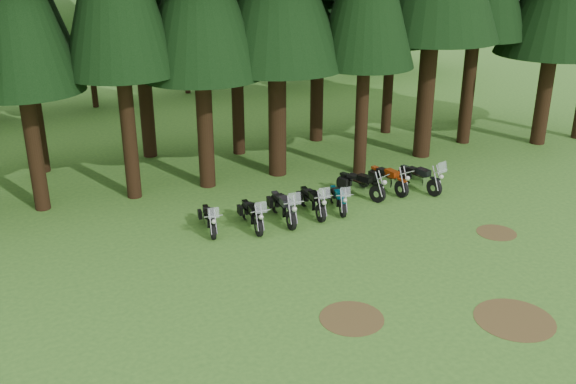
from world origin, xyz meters
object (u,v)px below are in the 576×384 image
at_px(motorcycle_3, 312,202).
at_px(motorcycle_1, 252,216).
at_px(motorcycle_2, 283,208).
at_px(motorcycle_6, 388,180).
at_px(motorcycle_7, 419,178).
at_px(motorcycle_4, 338,199).
at_px(motorcycle_0, 209,220).
at_px(motorcycle_5, 360,185).

bearing_deg(motorcycle_3, motorcycle_1, -171.96).
height_order(motorcycle_2, motorcycle_6, motorcycle_2).
bearing_deg(motorcycle_1, motorcycle_2, 6.88).
xyz_separation_m(motorcycle_1, motorcycle_7, (7.68, 0.41, 0.05)).
bearing_deg(motorcycle_1, motorcycle_3, 7.96).
bearing_deg(motorcycle_4, motorcycle_0, -169.07).
height_order(motorcycle_0, motorcycle_7, motorcycle_7).
height_order(motorcycle_4, motorcycle_6, motorcycle_4).
height_order(motorcycle_2, motorcycle_4, motorcycle_2).
xyz_separation_m(motorcycle_0, motorcycle_3, (4.02, -0.24, 0.05)).
distance_m(motorcycle_0, motorcycle_4, 5.09).
xyz_separation_m(motorcycle_1, motorcycle_6, (6.45, 0.90, 0.02)).
bearing_deg(motorcycle_7, motorcycle_1, 172.95).
distance_m(motorcycle_0, motorcycle_5, 6.58).
relative_size(motorcycle_2, motorcycle_5, 1.08).
height_order(motorcycle_4, motorcycle_5, motorcycle_4).
relative_size(motorcycle_6, motorcycle_7, 0.97).
bearing_deg(motorcycle_3, motorcycle_7, 7.60).
bearing_deg(motorcycle_1, motorcycle_6, 12.52).
distance_m(motorcycle_1, motorcycle_3, 2.54).
bearing_deg(motorcycle_2, motorcycle_3, 9.49).
bearing_deg(motorcycle_7, motorcycle_6, 148.22).
xyz_separation_m(motorcycle_1, motorcycle_5, (5.08, 0.83, 0.03)).
xyz_separation_m(motorcycle_3, motorcycle_4, (1.06, -0.09, -0.05)).
bearing_deg(motorcycle_5, motorcycle_7, -30.73).
height_order(motorcycle_1, motorcycle_3, motorcycle_3).
height_order(motorcycle_2, motorcycle_7, motorcycle_7).
bearing_deg(motorcycle_0, motorcycle_6, 12.52).
bearing_deg(motorcycle_2, motorcycle_0, 177.99).
distance_m(motorcycle_0, motorcycle_2, 2.78).
relative_size(motorcycle_5, motorcycle_6, 0.96).
height_order(motorcycle_0, motorcycle_2, motorcycle_2).
distance_m(motorcycle_0, motorcycle_7, 9.16).
bearing_deg(motorcycle_6, motorcycle_3, -176.12).
bearing_deg(motorcycle_1, motorcycle_5, 13.89).
distance_m(motorcycle_1, motorcycle_5, 5.15).
height_order(motorcycle_0, motorcycle_5, motorcycle_0).
bearing_deg(motorcycle_4, motorcycle_5, 42.06).
height_order(motorcycle_5, motorcycle_6, motorcycle_5).
bearing_deg(motorcycle_5, motorcycle_2, 170.04).
xyz_separation_m(motorcycle_2, motorcycle_6, (5.18, 0.85, -0.02)).
height_order(motorcycle_3, motorcycle_6, motorcycle_3).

